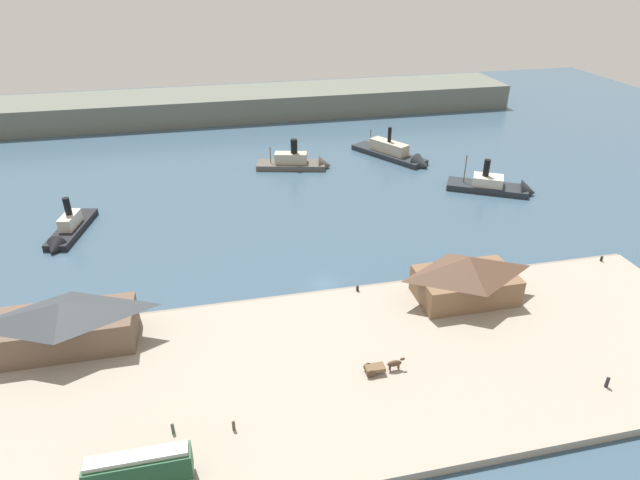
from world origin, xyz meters
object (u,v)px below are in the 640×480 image
(pedestrian_by_tram, at_px, (234,425))
(ferry_approaching_east, at_px, (301,163))
(mooring_post_center_west, at_px, (357,288))
(pedestrian_standing_center, at_px, (173,428))
(horse_cart, at_px, (383,366))
(street_tram, at_px, (139,468))
(pedestrian_walking_west, at_px, (607,382))
(ferry_shed_east_terminal, at_px, (466,277))
(ferry_moored_east, at_px, (499,187))
(ferry_outer_harbor, at_px, (67,231))
(ferry_shed_customs_shed, at_px, (65,324))
(mooring_post_center_east, at_px, (602,259))
(ferry_near_quay, at_px, (397,155))

(pedestrian_by_tram, xyz_separation_m, ferry_approaching_east, (24.09, 85.42, -0.56))
(mooring_post_center_west, bearing_deg, pedestrian_standing_center, -140.81)
(horse_cart, bearing_deg, street_tram, -160.02)
(pedestrian_walking_west, bearing_deg, ferry_approaching_east, 104.70)
(ferry_shed_east_terminal, height_order, ferry_approaching_east, ferry_shed_east_terminal)
(pedestrian_standing_center, bearing_deg, ferry_approaching_east, 69.80)
(pedestrian_walking_west, bearing_deg, ferry_shed_east_terminal, 111.54)
(street_tram, xyz_separation_m, pedestrian_by_tram, (9.96, 5.34, -1.95))
(pedestrian_walking_west, relative_size, ferry_moored_east, 0.09)
(ferry_outer_harbor, bearing_deg, ferry_shed_customs_shed, -79.23)
(ferry_approaching_east, bearing_deg, mooring_post_center_east, -54.31)
(ferry_shed_east_terminal, height_order, ferry_moored_east, ferry_shed_east_terminal)
(ferry_shed_east_terminal, distance_m, ferry_near_quay, 67.70)
(ferry_shed_east_terminal, relative_size, mooring_post_center_west, 17.51)
(ferry_approaching_east, bearing_deg, ferry_shed_east_terminal, -77.76)
(ferry_shed_customs_shed, xyz_separation_m, pedestrian_walking_west, (68.88, -23.90, -2.81))
(street_tram, bearing_deg, ferry_near_quay, 56.22)
(mooring_post_center_east, distance_m, ferry_outer_harbor, 101.94)
(pedestrian_by_tram, bearing_deg, ferry_near_quay, 59.27)
(ferry_shed_customs_shed, height_order, ferry_shed_east_terminal, ferry_shed_east_terminal)
(ferry_near_quay, bearing_deg, mooring_post_center_east, -74.59)
(ferry_shed_east_terminal, distance_m, pedestrian_standing_center, 48.99)
(ferry_shed_customs_shed, bearing_deg, pedestrian_by_tram, -43.71)
(ferry_shed_east_terminal, relative_size, mooring_post_center_east, 17.51)
(ferry_approaching_east, height_order, ferry_outer_harbor, ferry_approaching_east)
(horse_cart, bearing_deg, ferry_shed_east_terminal, 36.80)
(ferry_shed_customs_shed, distance_m, pedestrian_by_tram, 29.90)
(ferry_shed_east_terminal, xyz_separation_m, street_tram, (-48.39, -24.64, -1.19))
(street_tram, relative_size, mooring_post_center_east, 11.92)
(mooring_post_center_west, bearing_deg, street_tram, -136.82)
(pedestrian_walking_west, height_order, mooring_post_center_west, pedestrian_walking_west)
(pedestrian_walking_west, relative_size, ferry_approaching_east, 0.09)
(mooring_post_center_east, height_order, ferry_approaching_east, ferry_approaching_east)
(ferry_shed_customs_shed, height_order, horse_cart, ferry_shed_customs_shed)
(street_tram, bearing_deg, pedestrian_standing_center, 64.82)
(ferry_moored_east, xyz_separation_m, ferry_near_quay, (-16.08, 26.02, 0.15))
(mooring_post_center_east, distance_m, ferry_approaching_east, 74.98)
(pedestrian_by_tram, distance_m, mooring_post_center_west, 33.28)
(mooring_post_center_east, bearing_deg, pedestrian_standing_center, -162.59)
(mooring_post_center_east, distance_m, ferry_near_quay, 63.49)
(pedestrian_standing_center, height_order, ferry_outer_harbor, ferry_outer_harbor)
(horse_cart, height_order, ferry_near_quay, ferry_near_quay)
(pedestrian_standing_center, distance_m, ferry_outer_harbor, 60.59)
(pedestrian_by_tram, relative_size, pedestrian_walking_west, 0.85)
(mooring_post_center_west, height_order, mooring_post_center_east, same)
(pedestrian_standing_center, bearing_deg, horse_cart, 9.46)
(ferry_shed_east_terminal, relative_size, pedestrian_walking_west, 8.81)
(ferry_outer_harbor, bearing_deg, pedestrian_walking_west, -38.78)
(horse_cart, height_order, pedestrian_by_tram, horse_cart)
(horse_cart, relative_size, ferry_outer_harbor, 0.29)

